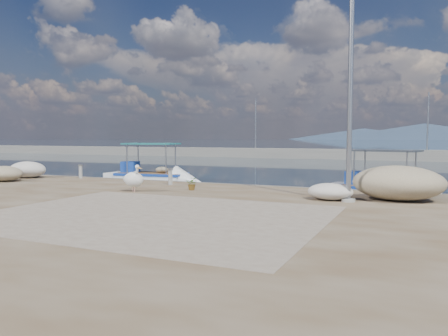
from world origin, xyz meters
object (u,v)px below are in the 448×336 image
at_px(boat_right, 383,193).
at_px(bollard_near, 170,176).
at_px(lamp_post, 350,99).
at_px(boat_left, 151,178).
at_px(pelican, 134,179).

distance_m(boat_right, bollard_near, 9.20).
bearing_deg(boat_right, lamp_post, -82.28).
distance_m(boat_left, boat_right, 12.82).
bearing_deg(bollard_near, lamp_post, -13.88).
bearing_deg(bollard_near, boat_left, 131.63).
relative_size(pelican, lamp_post, 0.16).
distance_m(boat_left, lamp_post, 14.30).
height_order(boat_left, bollard_near, boat_left).
xyz_separation_m(boat_left, boat_right, (12.75, -1.37, -0.02)).
height_order(boat_right, bollard_near, boat_right).
distance_m(boat_right, lamp_post, 6.47).
bearing_deg(lamp_post, boat_right, 83.13).
xyz_separation_m(pelican, lamp_post, (7.82, 0.79, 2.80)).
xyz_separation_m(boat_right, lamp_post, (-0.64, -5.33, 3.61)).
relative_size(lamp_post, bollard_near, 9.57).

